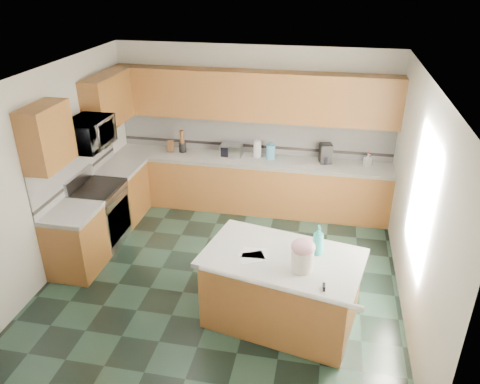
% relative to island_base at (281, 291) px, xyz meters
% --- Properties ---
extents(floor, '(4.60, 4.60, 0.00)m').
position_rel_island_base_xyz_m(floor, '(-0.85, 0.73, -0.43)').
color(floor, black).
rests_on(floor, ground).
extents(ceiling, '(4.60, 4.60, 0.00)m').
position_rel_island_base_xyz_m(ceiling, '(-0.85, 0.73, 2.27)').
color(ceiling, white).
rests_on(ceiling, ground).
extents(wall_back, '(4.60, 0.04, 2.70)m').
position_rel_island_base_xyz_m(wall_back, '(-0.85, 3.05, 0.92)').
color(wall_back, silver).
rests_on(wall_back, ground).
extents(wall_front, '(4.60, 0.04, 2.70)m').
position_rel_island_base_xyz_m(wall_front, '(-0.85, -1.59, 0.92)').
color(wall_front, silver).
rests_on(wall_front, ground).
extents(wall_left, '(0.04, 4.60, 2.70)m').
position_rel_island_base_xyz_m(wall_left, '(-3.17, 0.73, 0.92)').
color(wall_left, silver).
rests_on(wall_left, ground).
extents(wall_right, '(0.04, 4.60, 2.70)m').
position_rel_island_base_xyz_m(wall_right, '(1.47, 0.73, 0.92)').
color(wall_right, silver).
rests_on(wall_right, ground).
extents(back_base_cab, '(4.60, 0.60, 0.86)m').
position_rel_island_base_xyz_m(back_base_cab, '(-0.85, 2.73, 0.00)').
color(back_base_cab, brown).
rests_on(back_base_cab, ground).
extents(back_countertop, '(4.60, 0.64, 0.06)m').
position_rel_island_base_xyz_m(back_countertop, '(-0.85, 2.73, 0.46)').
color(back_countertop, white).
rests_on(back_countertop, back_base_cab).
extents(back_upper_cab, '(4.60, 0.33, 0.78)m').
position_rel_island_base_xyz_m(back_upper_cab, '(-0.85, 2.87, 1.51)').
color(back_upper_cab, brown).
rests_on(back_upper_cab, wall_back).
extents(back_backsplash, '(4.60, 0.02, 0.63)m').
position_rel_island_base_xyz_m(back_backsplash, '(-0.85, 3.02, 0.81)').
color(back_backsplash, silver).
rests_on(back_backsplash, back_countertop).
extents(back_accent_band, '(4.60, 0.01, 0.05)m').
position_rel_island_base_xyz_m(back_accent_band, '(-0.85, 3.01, 0.61)').
color(back_accent_band, black).
rests_on(back_accent_band, back_countertop).
extents(left_base_cab_rear, '(0.60, 0.82, 0.86)m').
position_rel_island_base_xyz_m(left_base_cab_rear, '(-2.85, 2.02, 0.00)').
color(left_base_cab_rear, brown).
rests_on(left_base_cab_rear, ground).
extents(left_counter_rear, '(0.64, 0.82, 0.06)m').
position_rel_island_base_xyz_m(left_counter_rear, '(-2.85, 2.02, 0.46)').
color(left_counter_rear, white).
rests_on(left_counter_rear, left_base_cab_rear).
extents(left_base_cab_front, '(0.60, 0.72, 0.86)m').
position_rel_island_base_xyz_m(left_base_cab_front, '(-2.85, 0.49, 0.00)').
color(left_base_cab_front, brown).
rests_on(left_base_cab_front, ground).
extents(left_counter_front, '(0.64, 0.72, 0.06)m').
position_rel_island_base_xyz_m(left_counter_front, '(-2.85, 0.49, 0.46)').
color(left_counter_front, white).
rests_on(left_counter_front, left_base_cab_front).
extents(left_backsplash, '(0.02, 2.30, 0.63)m').
position_rel_island_base_xyz_m(left_backsplash, '(-3.13, 1.28, 0.81)').
color(left_backsplash, silver).
rests_on(left_backsplash, wall_left).
extents(left_accent_band, '(0.01, 2.30, 0.05)m').
position_rel_island_base_xyz_m(left_accent_band, '(-3.13, 1.28, 0.61)').
color(left_accent_band, black).
rests_on(left_accent_band, wall_left).
extents(left_upper_cab_rear, '(0.33, 1.09, 0.78)m').
position_rel_island_base_xyz_m(left_upper_cab_rear, '(-2.98, 2.16, 1.51)').
color(left_upper_cab_rear, brown).
rests_on(left_upper_cab_rear, wall_left).
extents(left_upper_cab_front, '(0.33, 0.72, 0.78)m').
position_rel_island_base_xyz_m(left_upper_cab_front, '(-2.98, 0.49, 1.51)').
color(left_upper_cab_front, brown).
rests_on(left_upper_cab_front, wall_left).
extents(range_body, '(0.60, 0.76, 0.88)m').
position_rel_island_base_xyz_m(range_body, '(-2.85, 1.23, 0.01)').
color(range_body, '#B7B7BC').
rests_on(range_body, ground).
extents(range_oven_door, '(0.02, 0.68, 0.55)m').
position_rel_island_base_xyz_m(range_oven_door, '(-2.56, 1.23, -0.03)').
color(range_oven_door, black).
rests_on(range_oven_door, range_body).
extents(range_cooktop, '(0.62, 0.78, 0.04)m').
position_rel_island_base_xyz_m(range_cooktop, '(-2.85, 1.23, 0.47)').
color(range_cooktop, black).
rests_on(range_cooktop, range_body).
extents(range_handle, '(0.02, 0.66, 0.02)m').
position_rel_island_base_xyz_m(range_handle, '(-2.53, 1.23, 0.35)').
color(range_handle, '#B7B7BC').
rests_on(range_handle, range_body).
extents(range_backguard, '(0.06, 0.76, 0.18)m').
position_rel_island_base_xyz_m(range_backguard, '(-3.11, 1.23, 0.59)').
color(range_backguard, '#B7B7BC').
rests_on(range_backguard, range_body).
extents(microwave, '(0.50, 0.73, 0.41)m').
position_rel_island_base_xyz_m(microwave, '(-2.85, 1.23, 1.30)').
color(microwave, '#B7B7BC').
rests_on(microwave, wall_left).
extents(island_base, '(1.81, 1.25, 0.86)m').
position_rel_island_base_xyz_m(island_base, '(0.00, 0.00, 0.00)').
color(island_base, brown).
rests_on(island_base, ground).
extents(island_top, '(1.92, 1.37, 0.06)m').
position_rel_island_base_xyz_m(island_top, '(0.00, 0.00, 0.46)').
color(island_top, white).
rests_on(island_top, island_base).
extents(island_bullnose, '(1.73, 0.41, 0.06)m').
position_rel_island_base_xyz_m(island_bullnose, '(0.00, -0.52, 0.46)').
color(island_bullnose, white).
rests_on(island_bullnose, island_base).
extents(treat_jar, '(0.27, 0.27, 0.25)m').
position_rel_island_base_xyz_m(treat_jar, '(0.23, -0.21, 0.61)').
color(treat_jar, silver).
rests_on(treat_jar, island_top).
extents(treat_jar_lid, '(0.26, 0.26, 0.16)m').
position_rel_island_base_xyz_m(treat_jar_lid, '(0.23, -0.21, 0.78)').
color(treat_jar_lid, pink).
rests_on(treat_jar_lid, treat_jar).
extents(treat_jar_knob, '(0.08, 0.03, 0.03)m').
position_rel_island_base_xyz_m(treat_jar_knob, '(0.23, -0.21, 0.83)').
color(treat_jar_knob, tan).
rests_on(treat_jar_knob, treat_jar_lid).
extents(treat_jar_knob_end_l, '(0.04, 0.04, 0.04)m').
position_rel_island_base_xyz_m(treat_jar_knob_end_l, '(0.18, -0.21, 0.83)').
color(treat_jar_knob_end_l, tan).
rests_on(treat_jar_knob_end_l, treat_jar_lid).
extents(treat_jar_knob_end_r, '(0.04, 0.04, 0.04)m').
position_rel_island_base_xyz_m(treat_jar_knob_end_r, '(0.27, -0.21, 0.83)').
color(treat_jar_knob_end_r, tan).
rests_on(treat_jar_knob_end_r, treat_jar_lid).
extents(soap_bottle_island, '(0.16, 0.16, 0.35)m').
position_rel_island_base_xyz_m(soap_bottle_island, '(0.37, 0.12, 0.67)').
color(soap_bottle_island, teal).
rests_on(soap_bottle_island, island_top).
extents(paper_sheet_a, '(0.35, 0.31, 0.00)m').
position_rel_island_base_xyz_m(paper_sheet_a, '(-0.33, -0.10, 0.49)').
color(paper_sheet_a, white).
rests_on(paper_sheet_a, island_top).
extents(paper_sheet_b, '(0.30, 0.23, 0.00)m').
position_rel_island_base_xyz_m(paper_sheet_b, '(-0.31, -0.00, 0.49)').
color(paper_sheet_b, white).
rests_on(paper_sheet_b, island_top).
extents(clamp_body, '(0.03, 0.09, 0.08)m').
position_rel_island_base_xyz_m(clamp_body, '(0.47, -0.50, 0.50)').
color(clamp_body, black).
rests_on(clamp_body, island_top).
extents(clamp_handle, '(0.01, 0.06, 0.01)m').
position_rel_island_base_xyz_m(clamp_handle, '(0.47, -0.55, 0.48)').
color(clamp_handle, black).
rests_on(clamp_handle, island_top).
extents(knife_block, '(0.11, 0.15, 0.21)m').
position_rel_island_base_xyz_m(knife_block, '(-2.24, 2.78, 0.59)').
color(knife_block, '#472814').
rests_on(knife_block, back_countertop).
extents(utensil_crock, '(0.12, 0.12, 0.16)m').
position_rel_island_base_xyz_m(utensil_crock, '(-2.04, 2.81, 0.57)').
color(utensil_crock, black).
rests_on(utensil_crock, back_countertop).
extents(utensil_bundle, '(0.07, 0.07, 0.23)m').
position_rel_island_base_xyz_m(utensil_bundle, '(-2.04, 2.81, 0.76)').
color(utensil_bundle, '#472814').
rests_on(utensil_bundle, utensil_crock).
extents(toaster_oven, '(0.36, 0.25, 0.20)m').
position_rel_island_base_xyz_m(toaster_oven, '(-1.18, 2.78, 0.59)').
color(toaster_oven, '#B7B7BC').
rests_on(toaster_oven, back_countertop).
extents(toaster_oven_door, '(0.31, 0.01, 0.16)m').
position_rel_island_base_xyz_m(toaster_oven_door, '(-1.18, 2.67, 0.59)').
color(toaster_oven_door, black).
rests_on(toaster_oven_door, toaster_oven).
extents(paper_towel, '(0.13, 0.13, 0.28)m').
position_rel_island_base_xyz_m(paper_towel, '(-0.75, 2.83, 0.63)').
color(paper_towel, white).
rests_on(paper_towel, back_countertop).
extents(paper_towel_base, '(0.19, 0.19, 0.01)m').
position_rel_island_base_xyz_m(paper_towel_base, '(-0.75, 2.83, 0.50)').
color(paper_towel_base, '#B7B7BC').
rests_on(paper_towel_base, back_countertop).
extents(water_jug, '(0.15, 0.15, 0.24)m').
position_rel_island_base_xyz_m(water_jug, '(-0.52, 2.79, 0.61)').
color(water_jug, '#5DAFD7').
rests_on(water_jug, back_countertop).
extents(water_jug_neck, '(0.07, 0.07, 0.03)m').
position_rel_island_base_xyz_m(water_jug_neck, '(-0.52, 2.79, 0.75)').
color(water_jug_neck, '#5DAFD7').
rests_on(water_jug_neck, water_jug).
extents(coffee_maker, '(0.23, 0.24, 0.31)m').
position_rel_island_base_xyz_m(coffee_maker, '(0.37, 2.81, 0.65)').
color(coffee_maker, black).
rests_on(coffee_maker, back_countertop).
extents(coffee_carafe, '(0.13, 0.13, 0.13)m').
position_rel_island_base_xyz_m(coffee_carafe, '(0.37, 2.77, 0.55)').
color(coffee_carafe, black).
rests_on(coffee_carafe, back_countertop).
extents(soap_bottle_back, '(0.13, 0.13, 0.21)m').
position_rel_island_base_xyz_m(soap_bottle_back, '(1.03, 2.78, 0.60)').
color(soap_bottle_back, white).
rests_on(soap_bottle_back, back_countertop).
extents(soap_back_cap, '(0.02, 0.02, 0.03)m').
position_rel_island_base_xyz_m(soap_back_cap, '(1.03, 2.78, 0.72)').
color(soap_back_cap, red).
rests_on(soap_back_cap, soap_bottle_back).
extents(window_light_proxy, '(0.02, 1.40, 1.10)m').
position_rel_island_base_xyz_m(window_light_proxy, '(1.44, 0.53, 1.07)').
color(window_light_proxy, white).
rests_on(window_light_proxy, wall_right).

